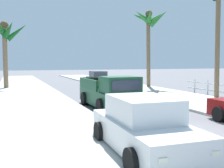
# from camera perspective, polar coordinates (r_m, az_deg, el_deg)

# --- Properties ---
(ground_plane) EXTENTS (160.00, 160.00, 0.00)m
(ground_plane) POSITION_cam_1_polar(r_m,az_deg,el_deg) (10.22, 16.40, -9.56)
(ground_plane) COLOR slate
(sidewalk_left) EXTENTS (4.86, 60.00, 0.12)m
(sidewalk_left) POSITION_cam_1_polar(r_m,az_deg,el_deg) (20.04, -17.38, -2.49)
(sidewalk_left) COLOR #B2AFA8
(sidewalk_left) RESTS_ON ground
(sidewalk_right) EXTENTS (4.86, 60.00, 0.12)m
(sidewalk_right) POSITION_cam_1_polar(r_m,az_deg,el_deg) (22.78, 7.81, -1.49)
(sidewalk_right) COLOR #B2AFA8
(sidewalk_right) RESTS_ON ground
(curb_left) EXTENTS (0.16, 60.00, 0.10)m
(curb_left) POSITION_cam_1_polar(r_m,az_deg,el_deg) (20.13, -14.45, -2.43)
(curb_left) COLOR silver
(curb_left) RESTS_ON ground
(curb_right) EXTENTS (0.16, 60.00, 0.10)m
(curb_right) POSITION_cam_1_polar(r_m,az_deg,el_deg) (22.31, 5.48, -1.62)
(curb_right) COLOR silver
(curb_right) RESTS_ON ground
(pickup_truck) EXTENTS (2.24, 5.22, 1.80)m
(pickup_truck) POSITION_cam_1_polar(r_m,az_deg,el_deg) (14.30, -0.54, -2.03)
(pickup_truck) COLOR #19472D
(pickup_truck) RESTS_ON ground
(car_left_near) EXTENTS (2.15, 4.32, 1.54)m
(car_left_near) POSITION_cam_1_polar(r_m,az_deg,el_deg) (7.40, 6.84, -9.16)
(car_left_near) COLOR silver
(car_left_near) RESTS_ON ground
(car_right_near) EXTENTS (2.14, 4.31, 1.54)m
(car_right_near) POSITION_cam_1_polar(r_m,az_deg,el_deg) (29.11, -2.98, 1.16)
(car_right_near) COLOR #474C56
(car_right_near) RESTS_ON ground
(palm_tree_left_fore) EXTENTS (3.17, 3.31, 7.57)m
(palm_tree_left_fore) POSITION_cam_1_polar(r_m,az_deg,el_deg) (26.68, 8.04, 12.54)
(palm_tree_left_fore) COLOR brown
(palm_tree_left_fore) RESTS_ON ground
(palm_tree_left_back) EXTENTS (3.61, 3.97, 6.30)m
(palm_tree_left_back) POSITION_cam_1_polar(r_m,az_deg,el_deg) (26.69, -21.99, 9.76)
(palm_tree_left_back) COLOR #846B4C
(palm_tree_left_back) RESTS_ON ground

